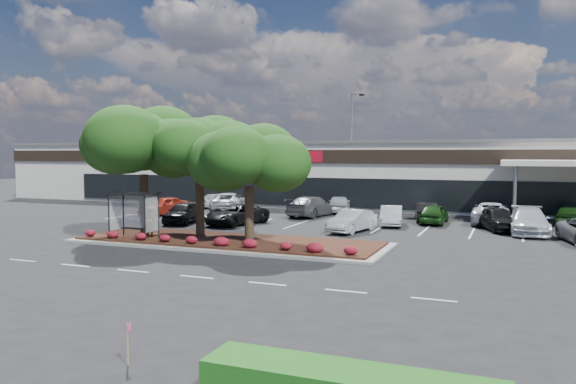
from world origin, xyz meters
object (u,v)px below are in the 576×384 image
at_px(survey_stake, 128,338).
at_px(car_0, 164,206).
at_px(light_pole, 352,157).
at_px(car_1, 183,212).

height_order(survey_stake, car_0, car_0).
distance_m(light_pole, car_0, 18.16).
xyz_separation_m(survey_stake, car_0, (-18.13, 27.98, 0.10)).
xyz_separation_m(survey_stake, car_1, (-13.88, 24.22, 0.10)).
height_order(survey_stake, car_1, car_1).
xyz_separation_m(light_pole, car_1, (-8.31, -16.24, -4.00)).
xyz_separation_m(light_pole, survey_stake, (5.58, -40.47, -4.11)).
bearing_deg(survey_stake, car_0, 122.95).
bearing_deg(light_pole, car_1, -117.08).
height_order(light_pole, survey_stake, light_pole).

